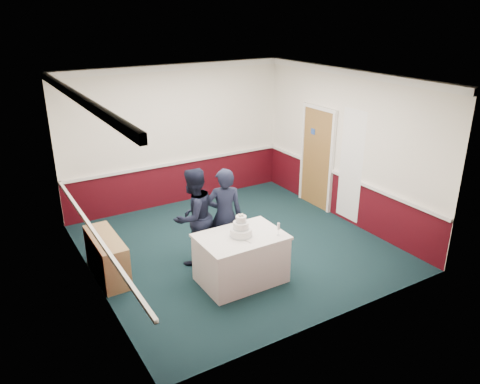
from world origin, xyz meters
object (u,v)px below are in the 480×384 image
cake_table (241,258)px  champagne_flute (279,227)px  sideboard (107,257)px  cake_knife (246,241)px  person_man (194,217)px  person_woman (224,215)px  wedding_cake (241,229)px

cake_table → champagne_flute: bearing=-29.2°
sideboard → cake_knife: 2.28m
champagne_flute → cake_table: bearing=150.8°
cake_table → cake_knife: cake_knife is taller
sideboard → champagne_flute: size_ratio=5.85×
person_man → person_woman: 0.51m
sideboard → person_woman: bearing=-14.7°
sideboard → person_woman: (1.88, -0.49, 0.47)m
person_man → cake_knife: bearing=86.4°
person_woman → cake_table: bearing=101.3°
cake_knife → person_man: size_ratio=0.13×
person_woman → person_man: bearing=-4.4°
sideboard → person_man: bearing=-11.3°
champagne_flute → person_woman: size_ratio=0.12×
wedding_cake → cake_table: bearing=-90.0°
wedding_cake → cake_knife: size_ratio=1.65×
cake_table → champagne_flute: (0.50, -0.28, 0.53)m
person_man → sideboard: bearing=-31.0°
sideboard → wedding_cake: (1.77, -1.21, 0.55)m
cake_knife → person_woman: size_ratio=0.13×
wedding_cake → sideboard: bearing=145.6°
cake_knife → champagne_flute: champagne_flute is taller
sideboard → cake_table: bearing=-34.4°
cake_table → person_woman: person_woman is taller
wedding_cake → person_woman: person_woman is taller
cake_knife → cake_table: bearing=63.7°
sideboard → cake_table: size_ratio=0.91×
sideboard → person_man: size_ratio=0.72×
cake_table → person_woman: (0.11, 0.72, 0.42)m
champagne_flute → sideboard: bearing=146.7°
cake_table → wedding_cake: bearing=90.0°
cake_table → person_woman: bearing=81.3°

